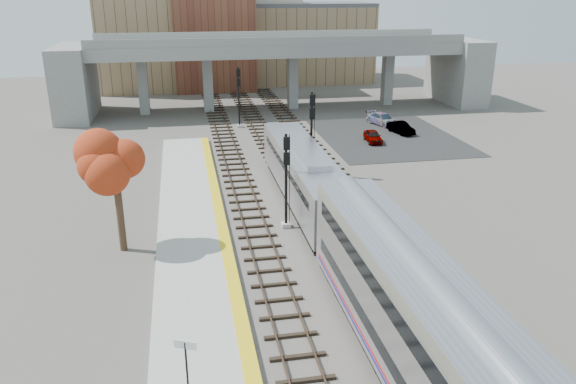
{
  "coord_description": "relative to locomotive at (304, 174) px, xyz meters",
  "views": [
    {
      "loc": [
        -7.45,
        -27.18,
        15.16
      ],
      "look_at": [
        -0.97,
        6.62,
        2.5
      ],
      "focal_mm": 35.0,
      "sensor_mm": 36.0,
      "label": 1
    }
  ],
  "objects": [
    {
      "name": "signal_mast_near",
      "position": [
        -2.1,
        -4.07,
        0.76
      ],
      "size": [
        0.6,
        0.64,
        6.39
      ],
      "color": "#9E9E99",
      "rests_on": "ground"
    },
    {
      "name": "car_a",
      "position": [
        10.68,
        15.59,
        -1.63
      ],
      "size": [
        1.73,
        3.67,
        1.21
      ],
      "primitive_type": "imported",
      "rotation": [
        0.0,
        0.0,
        -0.09
      ],
      "color": "#99999E",
      "rests_on": "parking_lot"
    },
    {
      "name": "signal_mast_far",
      "position": [
        -2.1,
        24.62,
        1.04
      ],
      "size": [
        0.6,
        0.64,
        6.79
      ],
      "color": "#9E9E99",
      "rests_on": "ground"
    },
    {
      "name": "car_c",
      "position": [
        14.3,
        22.72,
        -1.57
      ],
      "size": [
        3.2,
        4.93,
        1.33
      ],
      "primitive_type": "imported",
      "rotation": [
        0.0,
        0.0,
        0.32
      ],
      "color": "#99999E",
      "rests_on": "parking_lot"
    },
    {
      "name": "tree",
      "position": [
        -12.49,
        -5.51,
        3.3
      ],
      "size": [
        3.6,
        3.6,
        7.52
      ],
      "color": "#382619",
      "rests_on": "ground"
    },
    {
      "name": "coach",
      "position": [
        -0.0,
        -22.61,
        0.52
      ],
      "size": [
        3.03,
        25.0,
        5.0
      ],
      "color": "#A8AAB2",
      "rests_on": "ground"
    },
    {
      "name": "tracks",
      "position": [
        -0.07,
        1.84,
        -2.2
      ],
      "size": [
        10.7,
        95.0,
        0.25
      ],
      "color": "black",
      "rests_on": "ground"
    },
    {
      "name": "locomotive",
      "position": [
        0.0,
        0.0,
        0.0
      ],
      "size": [
        3.02,
        19.05,
        4.1
      ],
      "color": "#A8AAB2",
      "rests_on": "ground"
    },
    {
      "name": "platform",
      "position": [
        -8.25,
        -10.66,
        -2.1
      ],
      "size": [
        4.5,
        60.0,
        0.35
      ],
      "primitive_type": "cube",
      "color": "#9E9E99",
      "rests_on": "ground"
    },
    {
      "name": "ground",
      "position": [
        -1.0,
        -10.66,
        -2.28
      ],
      "size": [
        160.0,
        160.0,
        0.0
      ],
      "primitive_type": "plane",
      "color": "#47423D",
      "rests_on": "ground"
    },
    {
      "name": "yellow_strip",
      "position": [
        -6.35,
        -10.66,
        -1.92
      ],
      "size": [
        0.7,
        60.0,
        0.01
      ],
      "primitive_type": "cube",
      "color": "yellow",
      "rests_on": "platform"
    },
    {
      "name": "parking_lot",
      "position": [
        13.0,
        17.34,
        -2.26
      ],
      "size": [
        14.0,
        18.0,
        0.04
      ],
      "primitive_type": "cube",
      "color": "black",
      "rests_on": "ground"
    },
    {
      "name": "car_b",
      "position": [
        14.84,
        18.45,
        -1.61
      ],
      "size": [
        2.16,
        4.02,
        1.26
      ],
      "primitive_type": "imported",
      "rotation": [
        0.0,
        0.0,
        0.23
      ],
      "color": "#99999E",
      "rests_on": "parking_lot"
    },
    {
      "name": "signal_mast_mid",
      "position": [
        2.0,
        6.34,
        1.25
      ],
      "size": [
        0.6,
        0.64,
        7.09
      ],
      "color": "#9E9E99",
      "rests_on": "ground"
    },
    {
      "name": "station_sign",
      "position": [
        -8.91,
        -19.58,
        -0.3
      ],
      "size": [
        0.84,
        0.42,
        2.27
      ],
      "rotation": [
        0.0,
        0.0,
        -0.43
      ],
      "color": "black",
      "rests_on": "platform"
    },
    {
      "name": "overpass",
      "position": [
        3.92,
        34.34,
        3.53
      ],
      "size": [
        54.0,
        12.0,
        9.5
      ],
      "color": "slate",
      "rests_on": "ground"
    },
    {
      "name": "buildings_far",
      "position": [
        0.26,
        55.91,
        5.6
      ],
      "size": [
        43.0,
        21.0,
        20.6
      ],
      "color": "#8E7452",
      "rests_on": "ground"
    }
  ]
}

